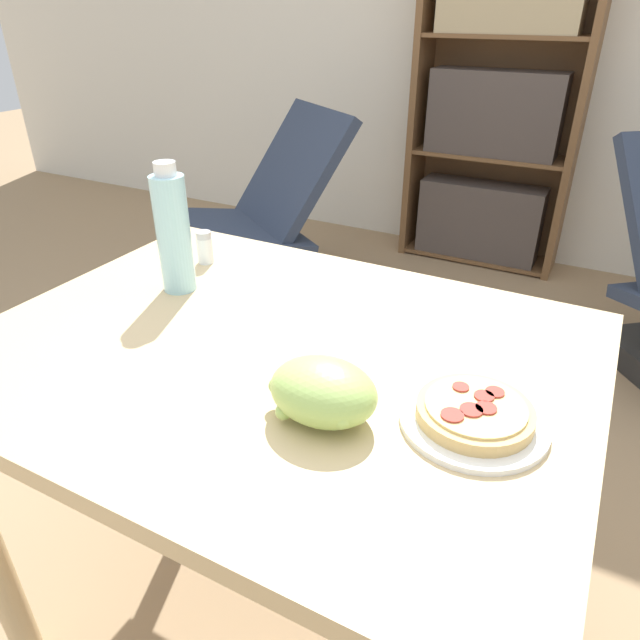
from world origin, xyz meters
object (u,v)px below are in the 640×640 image
object	(u,v)px
drink_bottle	(173,232)
salt_shaker	(205,247)
lounge_chair_near	(263,240)
grape_bunch	(323,392)
pizza_on_plate	(474,415)
bookshelf	(496,108)

from	to	relation	value
drink_bottle	salt_shaker	size ratio (longest dim) A/B	3.53
lounge_chair_near	drink_bottle	bearing A→B (deg)	-27.92
salt_shaker	lounge_chair_near	bearing A→B (deg)	118.37
drink_bottle	grape_bunch	bearing A→B (deg)	-27.20
lounge_chair_near	pizza_on_plate	bearing A→B (deg)	-13.19
lounge_chair_near	bookshelf	size ratio (longest dim) A/B	0.55
drink_bottle	lounge_chair_near	distance (m)	1.65
grape_bunch	salt_shaker	size ratio (longest dim) A/B	2.21
salt_shaker	bookshelf	bearing A→B (deg)	85.58
lounge_chair_near	bookshelf	distance (m)	1.37
pizza_on_plate	drink_bottle	xyz separation A→B (m)	(-0.66, 0.15, 0.11)
bookshelf	salt_shaker	bearing A→B (deg)	-94.42
bookshelf	lounge_chair_near	bearing A→B (deg)	-131.25
pizza_on_plate	bookshelf	xyz separation A→B (m)	(-0.53, 2.47, 0.03)
pizza_on_plate	bookshelf	world-z (taller)	bookshelf
grape_bunch	salt_shaker	world-z (taller)	grape_bunch
lounge_chair_near	salt_shaker	bearing A→B (deg)	-26.74
grape_bunch	salt_shaker	bearing A→B (deg)	143.28
grape_bunch	drink_bottle	world-z (taller)	drink_bottle
grape_bunch	drink_bottle	xyz separation A→B (m)	(-0.46, 0.24, 0.08)
pizza_on_plate	bookshelf	size ratio (longest dim) A/B	0.12
grape_bunch	drink_bottle	distance (m)	0.53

